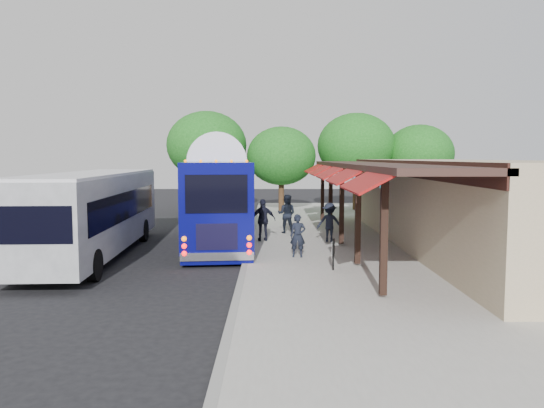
% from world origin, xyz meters
% --- Properties ---
extents(ground, '(90.00, 90.00, 0.00)m').
position_xyz_m(ground, '(0.00, 0.00, 0.00)').
color(ground, black).
rests_on(ground, ground).
extents(sidewalk, '(10.00, 40.00, 0.15)m').
position_xyz_m(sidewalk, '(5.00, 4.00, 0.07)').
color(sidewalk, '#9E9B93').
rests_on(sidewalk, ground).
extents(curb, '(0.20, 40.00, 0.16)m').
position_xyz_m(curb, '(0.05, 4.00, 0.07)').
color(curb, gray).
rests_on(curb, ground).
extents(station_shelter, '(8.15, 20.00, 3.60)m').
position_xyz_m(station_shelter, '(8.38, 4.00, 1.85)').
color(station_shelter, tan).
rests_on(station_shelter, ground).
extents(coach_bus, '(3.65, 12.05, 3.80)m').
position_xyz_m(coach_bus, '(-1.45, 6.07, 2.04)').
color(coach_bus, '#080963').
rests_on(coach_bus, ground).
extents(city_bus, '(3.07, 11.81, 3.15)m').
position_xyz_m(city_bus, '(-5.74, 2.47, 1.74)').
color(city_bus, gray).
rests_on(city_bus, ground).
extents(ped_a, '(0.59, 0.41, 1.54)m').
position_xyz_m(ped_a, '(1.89, 1.52, 0.92)').
color(ped_a, black).
rests_on(ped_a, sidewalk).
extents(ped_b, '(1.03, 0.89, 1.82)m').
position_xyz_m(ped_b, '(1.67, 7.54, 1.06)').
color(ped_b, black).
rests_on(ped_b, sidewalk).
extents(ped_c, '(1.11, 0.59, 1.80)m').
position_xyz_m(ped_c, '(0.60, 5.21, 1.05)').
color(ped_c, black).
rests_on(ped_c, sidewalk).
extents(ped_d, '(1.13, 0.74, 1.65)m').
position_xyz_m(ped_d, '(3.40, 4.96, 0.98)').
color(ped_d, black).
rests_on(ped_d, sidewalk).
extents(sign_board, '(0.14, 0.44, 0.98)m').
position_xyz_m(sign_board, '(2.90, -0.69, 0.82)').
color(sign_board, black).
rests_on(sign_board, sidewalk).
extents(tree_left, '(4.45, 4.45, 5.69)m').
position_xyz_m(tree_left, '(1.60, 17.02, 3.79)').
color(tree_left, '#382314').
rests_on(tree_left, ground).
extents(tree_mid, '(5.24, 5.24, 6.70)m').
position_xyz_m(tree_mid, '(6.69, 18.77, 4.47)').
color(tree_mid, '#382314').
rests_on(tree_mid, ground).
extents(tree_right, '(4.62, 4.62, 5.92)m').
position_xyz_m(tree_right, '(10.94, 18.67, 3.94)').
color(tree_right, '#382314').
rests_on(tree_right, ground).
extents(tree_far, '(5.28, 5.28, 6.76)m').
position_xyz_m(tree_far, '(-3.33, 18.03, 4.51)').
color(tree_far, '#382314').
rests_on(tree_far, ground).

